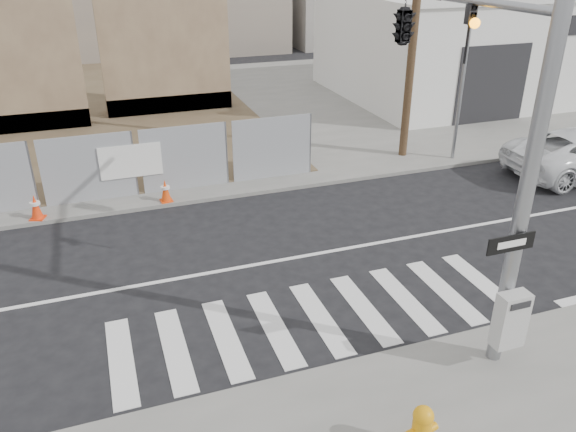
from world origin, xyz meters
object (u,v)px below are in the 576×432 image
object	(u,v)px
fire_hydrant	(421,430)
auto_shop	(464,44)
signal_pole	(439,72)
traffic_cone_d	(165,191)
traffic_cone_c	(36,207)

from	to	relation	value
fire_hydrant	auto_shop	bearing A→B (deg)	43.05
auto_shop	fire_hydrant	size ratio (longest dim) A/B	14.21
signal_pole	traffic_cone_d	world-z (taller)	signal_pole
signal_pole	auto_shop	distance (m)	19.04
traffic_cone_c	fire_hydrant	bearing A→B (deg)	-61.03
traffic_cone_d	traffic_cone_c	bearing A→B (deg)	-180.00
auto_shop	traffic_cone_c	distance (m)	21.66
auto_shop	traffic_cone_c	bearing A→B (deg)	-156.07
fire_hydrant	traffic_cone_d	size ratio (longest dim) A/B	1.25
signal_pole	traffic_cone_c	size ratio (longest dim) A/B	9.82
auto_shop	fire_hydrant	bearing A→B (deg)	-125.99
traffic_cone_c	traffic_cone_d	bearing A→B (deg)	0.00
signal_pole	fire_hydrant	distance (m)	6.42
traffic_cone_c	traffic_cone_d	distance (m)	3.54
traffic_cone_c	traffic_cone_d	size ratio (longest dim) A/B	1.05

